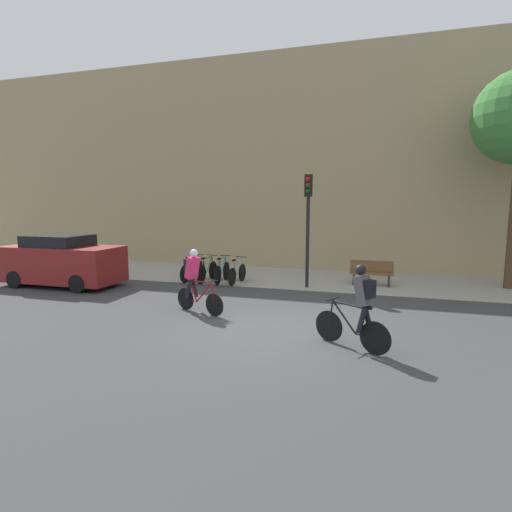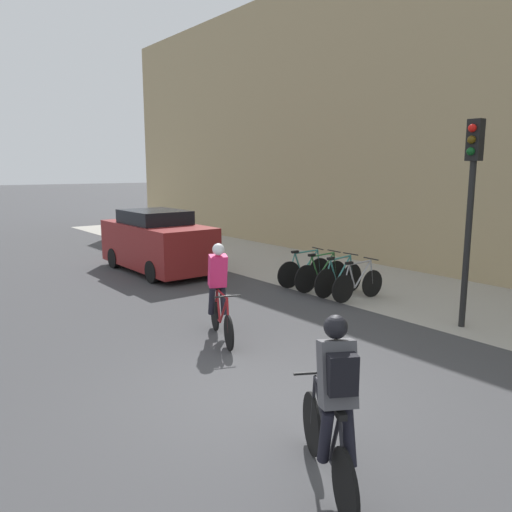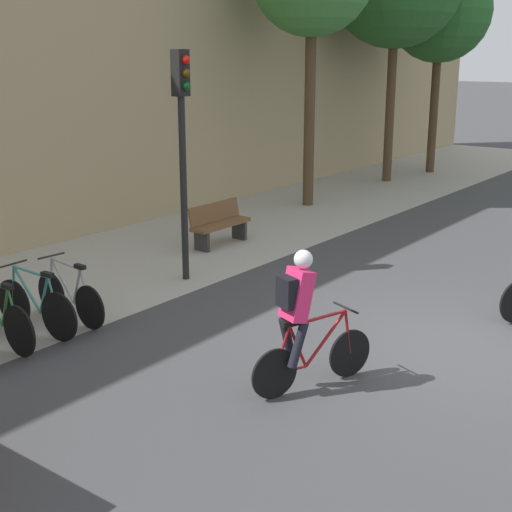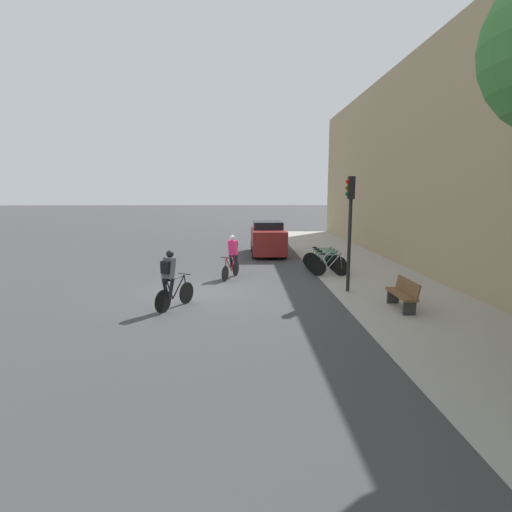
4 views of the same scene
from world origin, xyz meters
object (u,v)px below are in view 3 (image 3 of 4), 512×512
object	(u,v)px
parked_bike_3	(70,296)
cyclist_pink	(301,317)
bench	(219,223)
parked_bike_2	(36,306)
traffic_light_pole	(182,125)

from	to	relation	value
parked_bike_3	cyclist_pink	bearing A→B (deg)	-87.76
cyclist_pink	bench	size ratio (longest dim) A/B	1.14
parked_bike_3	bench	xyz separation A→B (m)	(4.82, 1.12, 0.07)
cyclist_pink	parked_bike_2	distance (m)	4.14
traffic_light_pole	bench	size ratio (longest dim) A/B	2.58
parked_bike_3	traffic_light_pole	xyz separation A→B (m)	(2.61, 0.04, 2.34)
cyclist_pink	bench	distance (m)	6.96
bench	parked_bike_2	bearing A→B (deg)	-168.36
cyclist_pink	parked_bike_2	world-z (taller)	cyclist_pink
cyclist_pink	traffic_light_pole	world-z (taller)	traffic_light_pole
traffic_light_pole	bench	bearing A→B (deg)	25.99
parked_bike_2	traffic_light_pole	world-z (taller)	traffic_light_pole
parked_bike_3	parked_bike_2	bearing A→B (deg)	179.97
parked_bike_2	bench	xyz separation A→B (m)	(5.42, 1.12, 0.05)
cyclist_pink	bench	xyz separation A→B (m)	(4.66, 5.16, -0.48)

